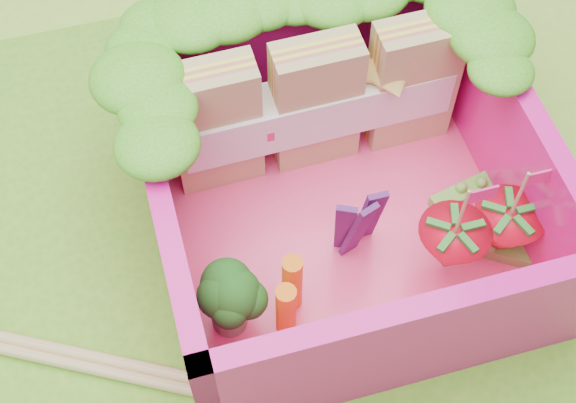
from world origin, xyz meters
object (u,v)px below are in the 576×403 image
(broccoli, at_px, (227,298))
(strawberry_left, at_px, (450,249))
(strawberry_right, at_px, (503,232))
(bento_box, at_px, (343,185))
(sandwich_stack, at_px, (317,103))

(broccoli, distance_m, strawberry_left, 0.78)
(strawberry_left, height_order, strawberry_right, strawberry_left)
(strawberry_left, relative_size, strawberry_right, 1.01)
(bento_box, distance_m, broccoli, 0.57)
(bento_box, relative_size, strawberry_left, 2.67)
(broccoli, bearing_deg, sandwich_stack, 51.92)
(sandwich_stack, height_order, strawberry_right, sandwich_stack)
(bento_box, bearing_deg, strawberry_left, -44.42)
(broccoli, relative_size, strawberry_right, 0.72)
(bento_box, height_order, broccoli, bento_box)
(broccoli, xyz_separation_m, strawberry_right, (0.98, 0.02, -0.05))
(bento_box, height_order, strawberry_left, bento_box)
(bento_box, xyz_separation_m, strawberry_left, (0.30, -0.29, -0.09))
(strawberry_right, bearing_deg, bento_box, 151.08)
(broccoli, relative_size, strawberry_left, 0.71)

